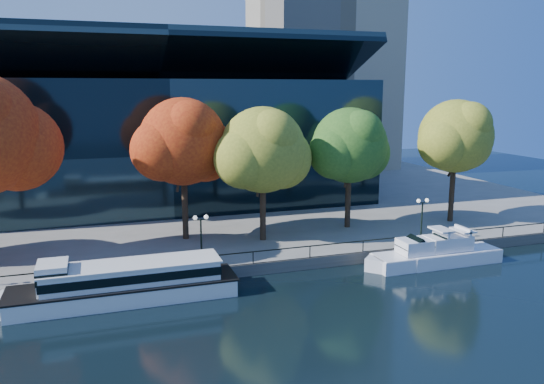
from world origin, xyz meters
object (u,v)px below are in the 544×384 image
object	(u,v)px
cruiser_far	(448,252)
tree_2	(185,144)
lamp_1	(201,228)
cruiser_near	(424,255)
lamp_2	(422,210)
tree_3	(265,152)
tour_boat	(119,282)
tree_4	(351,147)
tree_5	(457,138)

from	to	relation	value
cruiser_far	tree_2	bearing A→B (deg)	151.05
lamp_1	cruiser_near	bearing A→B (deg)	-11.40
cruiser_near	lamp_2	world-z (taller)	lamp_2
lamp_2	tree_2	bearing A→B (deg)	159.67
tree_2	tree_3	size ratio (longest dim) A/B	1.06
tour_boat	cruiser_near	bearing A→B (deg)	-0.55
cruiser_near	lamp_1	distance (m)	19.13
cruiser_near	tree_4	size ratio (longest dim) A/B	0.90
cruiser_near	lamp_1	world-z (taller)	lamp_1
tour_boat	tree_2	world-z (taller)	tree_2
tree_3	tree_5	distance (m)	21.29
tree_2	tree_5	size ratio (longest dim) A/B	1.02
lamp_1	lamp_2	world-z (taller)	same
cruiser_near	lamp_2	bearing A→B (deg)	60.00
tree_4	lamp_1	xyz separation A→B (m)	(-16.59, -6.72, -5.26)
tour_boat	tree_3	bearing A→B (deg)	31.81
tree_4	lamp_2	distance (m)	9.46
tour_boat	cruiser_near	size ratio (longest dim) A/B	1.59
lamp_2	cruiser_near	bearing A→B (deg)	-120.00
cruiser_far	tree_3	size ratio (longest dim) A/B	0.78
cruiser_far	lamp_2	world-z (taller)	lamp_2
tour_boat	tree_4	size ratio (longest dim) A/B	1.43
tour_boat	tree_3	distance (m)	17.83
tree_5	lamp_2	xyz separation A→B (m)	(-7.53, -5.51, -5.96)
cruiser_far	tree_5	distance (m)	14.89
tree_2	lamp_2	distance (m)	22.75
tree_2	tree_3	world-z (taller)	tree_2
tree_4	lamp_2	size ratio (longest dim) A/B	3.02
cruiser_near	tree_5	world-z (taller)	tree_5
cruiser_near	lamp_2	distance (m)	5.25
tour_boat	tree_4	xyz separation A→B (m)	(23.22, 10.21, 7.84)
tour_boat	tree_5	xyz separation A→B (m)	(34.85, 9.00, 8.53)
tree_5	lamp_1	xyz separation A→B (m)	(-28.21, -5.51, -5.96)
tree_2	cruiser_near	bearing A→B (deg)	-31.67
lamp_1	tree_2	bearing A→B (deg)	89.13
tour_boat	tree_4	distance (m)	26.55
tour_boat	tree_5	world-z (taller)	tree_5
cruiser_far	lamp_1	world-z (taller)	lamp_1
cruiser_far	tree_3	xyz separation A→B (m)	(-13.89, 8.78, 8.31)
cruiser_near	cruiser_far	bearing A→B (deg)	-2.66
tree_4	tree_2	bearing A→B (deg)	176.87
tree_4	tour_boat	bearing A→B (deg)	-156.27
tree_2	tree_4	size ratio (longest dim) A/B	1.09
cruiser_near	tree_5	xyz separation A→B (m)	(9.69, 9.24, 8.95)
tree_2	lamp_1	world-z (taller)	tree_2
tour_boat	tree_3	world-z (taller)	tree_3
cruiser_near	lamp_1	size ratio (longest dim) A/B	2.72
tree_5	lamp_2	size ratio (longest dim) A/B	3.21
tree_2	tree_4	xyz separation A→B (m)	(16.47, -0.90, -0.79)
cruiser_near	tour_boat	bearing A→B (deg)	179.45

